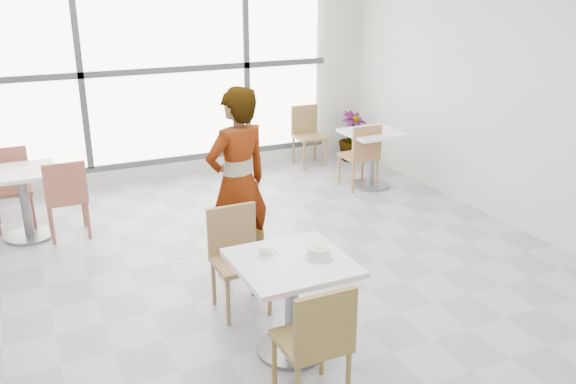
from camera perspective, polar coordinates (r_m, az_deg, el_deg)
name	(u,v)px	position (r m, az deg, el deg)	size (l,w,h in m)	color
floor	(274,286)	(5.52, -1.33, -8.86)	(7.00, 7.00, 0.00)	#9E9EA5
wall_back	(166,69)	(8.26, -11.46, 11.35)	(6.00, 6.00, 0.00)	silver
wall_right	(541,96)	(6.75, 22.84, 8.43)	(7.00, 7.00, 0.00)	silver
window	(168,70)	(8.20, -11.35, 11.30)	(4.60, 0.07, 2.52)	white
main_table	(292,289)	(4.39, 0.34, -9.15)	(0.80, 0.80, 0.75)	silver
chair_near	(317,338)	(3.89, 2.77, -13.64)	(0.42, 0.42, 0.87)	olive
chair_far	(237,252)	(5.01, -4.89, -5.65)	(0.42, 0.42, 0.87)	olive
oatmeal_bowl	(319,252)	(4.30, 2.93, -5.71)	(0.21, 0.21, 0.09)	silver
coffee_cup	(265,251)	(4.35, -2.18, -5.64)	(0.16, 0.13, 0.07)	silver
person	(238,184)	(5.44, -4.78, 0.79)	(0.64, 0.42, 1.77)	black
bg_table_left	(24,194)	(6.92, -23.75, -0.19)	(0.70, 0.70, 0.75)	silver
bg_table_right	(372,151)	(8.01, 7.94, 3.87)	(0.70, 0.70, 0.75)	white
bg_chair_left_near	(66,194)	(6.71, -20.29, -0.20)	(0.42, 0.42, 0.87)	#9B5640
bg_chair_left_far	(11,182)	(7.34, -24.81, 0.85)	(0.42, 0.42, 0.87)	#995B46
bg_chair_right_near	(362,152)	(7.88, 7.03, 3.76)	(0.42, 0.42, 0.87)	#9C6C40
bg_chair_right_far	(307,131)	(8.93, 1.85, 5.79)	(0.42, 0.42, 0.87)	olive
plant_right	(353,136)	(9.20, 6.14, 5.27)	(0.42, 0.42, 0.75)	#4C7C35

